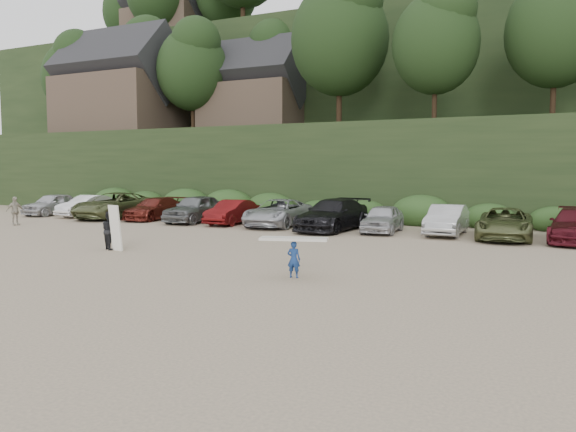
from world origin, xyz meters
The scene contains 6 objects.
ground centered at (0.00, 0.00, 0.00)m, with size 120.00×120.00×0.00m, color tan.
hillside_backdrop centered at (-0.26, 35.93, 11.22)m, with size 90.00×41.50×28.00m.
parked_cars centered at (-3.92, 10.02, 0.75)m, with size 33.81×6.14×1.64m.
distant_walker centered at (-16.27, 4.18, 0.80)m, with size 0.94×0.39×1.61m, color #A69E8C.
child_surfer centered at (4.28, -2.34, 0.81)m, with size 2.07×1.11×1.20m.
adult_surfer centered at (-4.69, -0.45, 0.77)m, with size 1.22×0.83×1.79m.
Camera 1 is at (11.39, -17.04, 3.26)m, focal length 35.00 mm.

